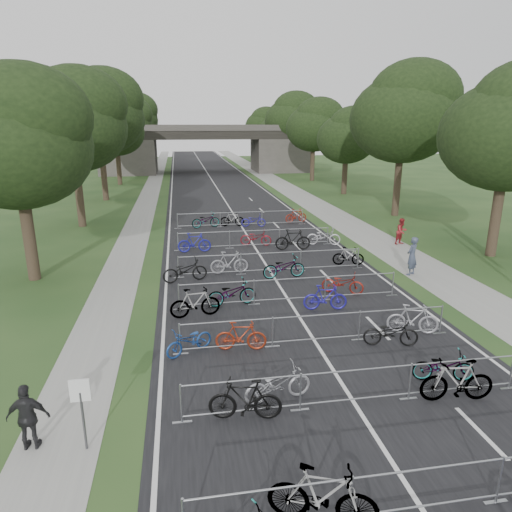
{
  "coord_description": "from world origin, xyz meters",
  "views": [
    {
      "loc": [
        -4.41,
        -6.45,
        7.28
      ],
      "look_at": [
        -0.87,
        14.42,
        1.1
      ],
      "focal_mm": 32.0,
      "sensor_mm": 36.0,
      "label": 1
    }
  ],
  "objects_px": {
    "park_sign": "(81,401)",
    "bike_1": "(323,496)",
    "pedestrian_b": "(402,231)",
    "overpass_bridge": "(206,149)",
    "pedestrian_a": "(412,256)",
    "pedestrian_c": "(28,418)"
  },
  "relations": [
    {
      "from": "pedestrian_b",
      "to": "pedestrian_c",
      "type": "height_order",
      "value": "pedestrian_b"
    },
    {
      "from": "park_sign",
      "to": "bike_1",
      "type": "height_order",
      "value": "park_sign"
    },
    {
      "from": "park_sign",
      "to": "bike_1",
      "type": "bearing_deg",
      "value": -31.28
    },
    {
      "from": "overpass_bridge",
      "to": "bike_1",
      "type": "xyz_separation_m",
      "value": [
        -2.04,
        -64.89,
        -2.9
      ]
    },
    {
      "from": "overpass_bridge",
      "to": "pedestrian_a",
      "type": "relative_size",
      "value": 16.06
    },
    {
      "from": "park_sign",
      "to": "pedestrian_c",
      "type": "distance_m",
      "value": 1.35
    },
    {
      "from": "bike_1",
      "to": "pedestrian_a",
      "type": "relative_size",
      "value": 1.08
    },
    {
      "from": "bike_1",
      "to": "pedestrian_b",
      "type": "xyz_separation_m",
      "value": [
        11.15,
        19.09,
        0.19
      ]
    },
    {
      "from": "pedestrian_b",
      "to": "pedestrian_c",
      "type": "relative_size",
      "value": 1.0
    },
    {
      "from": "pedestrian_b",
      "to": "park_sign",
      "type": "bearing_deg",
      "value": -155.06
    },
    {
      "from": "bike_1",
      "to": "pedestrian_c",
      "type": "distance_m",
      "value": 6.78
    },
    {
      "from": "park_sign",
      "to": "pedestrian_b",
      "type": "bearing_deg",
      "value": 45.52
    },
    {
      "from": "pedestrian_b",
      "to": "overpass_bridge",
      "type": "bearing_deg",
      "value": 80.67
    },
    {
      "from": "overpass_bridge",
      "to": "pedestrian_b",
      "type": "relative_size",
      "value": 18.9
    },
    {
      "from": "bike_1",
      "to": "pedestrian_a",
      "type": "distance_m",
      "value": 16.09
    },
    {
      "from": "bike_1",
      "to": "pedestrian_c",
      "type": "height_order",
      "value": "pedestrian_c"
    },
    {
      "from": "park_sign",
      "to": "bike_1",
      "type": "xyz_separation_m",
      "value": [
        4.76,
        -2.89,
        -0.64
      ]
    },
    {
      "from": "park_sign",
      "to": "pedestrian_c",
      "type": "xyz_separation_m",
      "value": [
        -1.25,
        0.25,
        -0.45
      ]
    },
    {
      "from": "park_sign",
      "to": "pedestrian_c",
      "type": "bearing_deg",
      "value": 168.56
    },
    {
      "from": "park_sign",
      "to": "pedestrian_b",
      "type": "xyz_separation_m",
      "value": [
        15.91,
        16.2,
        -0.45
      ]
    },
    {
      "from": "overpass_bridge",
      "to": "park_sign",
      "type": "xyz_separation_m",
      "value": [
        -6.8,
        -62.0,
        -2.27
      ]
    },
    {
      "from": "pedestrian_b",
      "to": "pedestrian_a",
      "type": "bearing_deg",
      "value": -132.78
    }
  ]
}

